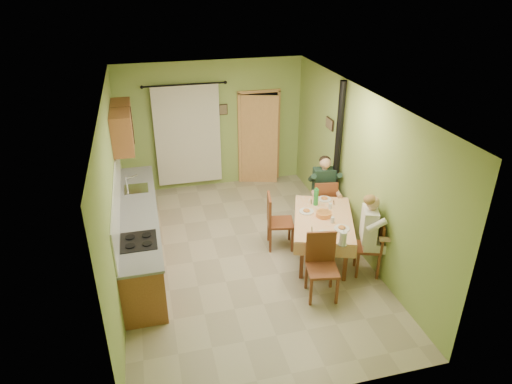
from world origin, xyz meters
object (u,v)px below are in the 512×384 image
object	(u,v)px
chair_near	(321,279)
chair_right	(368,257)
stove_flue	(335,177)
chair_left	(279,232)
man_far	(324,184)
chair_far	(322,212)
dining_table	(322,237)
man_right	(371,226)

from	to	relation	value
chair_near	chair_right	world-z (taller)	chair_near
chair_right	stove_flue	xyz separation A→B (m)	(0.05, 1.58, 0.74)
chair_left	man_far	distance (m)	1.27
chair_far	chair_near	size ratio (longest dim) A/B	0.98
dining_table	man_far	size ratio (longest dim) A/B	1.30
chair_near	man_right	world-z (taller)	man_right
man_far	man_right	bearing A→B (deg)	-75.73
chair_near	man_far	bearing A→B (deg)	-101.84
dining_table	chair_right	world-z (taller)	chair_right
man_far	man_right	xyz separation A→B (m)	(0.14, -1.61, 0.00)
chair_left	stove_flue	distance (m)	1.50
chair_near	chair_right	xyz separation A→B (m)	(0.95, 0.36, -0.00)
man_right	stove_flue	size ratio (longest dim) A/B	0.50
chair_far	chair_right	xyz separation A→B (m)	(0.16, -1.60, -0.00)
chair_near	stove_flue	distance (m)	2.30
dining_table	chair_right	distance (m)	0.84
chair_far	chair_right	world-z (taller)	chair_far
man_right	chair_near	bearing A→B (deg)	130.90
chair_far	chair_right	bearing A→B (deg)	-75.18
man_right	stove_flue	xyz separation A→B (m)	(0.07, 1.58, 0.15)
dining_table	chair_near	world-z (taller)	chair_near
chair_right	man_right	bearing A→B (deg)	90.00
chair_right	chair_left	bearing A→B (deg)	66.15
chair_right	stove_flue	world-z (taller)	stove_flue
chair_left	man_right	distance (m)	1.70
chair_left	stove_flue	world-z (taller)	stove_flue
dining_table	chair_far	xyz separation A→B (m)	(0.39, 0.97, -0.09)
man_right	man_far	bearing A→B (deg)	24.86
dining_table	stove_flue	bearing A→B (deg)	77.64
chair_left	dining_table	bearing A→B (deg)	62.68
stove_flue	chair_left	bearing A→B (deg)	-158.72
chair_near	man_far	xyz separation A→B (m)	(0.79, 1.97, 0.59)
chair_left	chair_right	bearing A→B (deg)	57.06
chair_far	man_right	distance (m)	1.70
man_right	dining_table	bearing A→B (deg)	60.43
dining_table	chair_near	distance (m)	1.07
chair_far	man_right	world-z (taller)	man_right
chair_far	chair_left	size ratio (longest dim) A/B	0.99
chair_near	stove_flue	xyz separation A→B (m)	(1.00, 1.94, 0.73)
dining_table	chair_near	xyz separation A→B (m)	(-0.40, -0.98, -0.09)
chair_far	chair_left	distance (m)	1.12
chair_far	stove_flue	distance (m)	0.76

